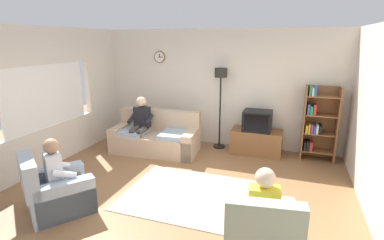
{
  "coord_description": "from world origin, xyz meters",
  "views": [
    {
      "loc": [
        1.69,
        -4.14,
        2.45
      ],
      "look_at": [
        0.02,
        0.68,
        1.08
      ],
      "focal_mm": 27.88,
      "sensor_mm": 36.0,
      "label": 1
    }
  ],
  "objects": [
    {
      "name": "left_wall_assembly",
      "position": [
        -2.86,
        0.03,
        1.34
      ],
      "size": [
        0.12,
        5.8,
        2.7
      ],
      "color": "silver",
      "rests_on": "ground_plane"
    },
    {
      "name": "back_wall_assembly",
      "position": [
        -0.0,
        2.66,
        1.35
      ],
      "size": [
        6.2,
        0.17,
        2.7
      ],
      "color": "silver",
      "rests_on": "ground_plane"
    },
    {
      "name": "person_on_couch",
      "position": [
        -1.48,
        1.5,
        0.7
      ],
      "size": [
        0.53,
        0.56,
        1.24
      ],
      "color": "black",
      "rests_on": "ground_plane"
    },
    {
      "name": "floor_lamp",
      "position": [
        0.12,
        2.35,
        1.45
      ],
      "size": [
        0.28,
        0.28,
        1.85
      ],
      "color": "black",
      "rests_on": "ground_plane"
    },
    {
      "name": "couch",
      "position": [
        -1.17,
        1.61,
        0.31
      ],
      "size": [
        1.96,
        1.01,
        0.9
      ],
      "color": "tan",
      "rests_on": "ground_plane"
    },
    {
      "name": "person_in_left_armchair",
      "position": [
        -1.42,
        -1.0,
        0.6
      ],
      "size": [
        0.62,
        0.64,
        1.12
      ],
      "color": "silver",
      "rests_on": "ground_plane"
    },
    {
      "name": "person_in_right_armchair",
      "position": [
        1.46,
        -1.01,
        0.6
      ],
      "size": [
        0.55,
        0.57,
        1.12
      ],
      "color": "yellow",
      "rests_on": "ground_plane"
    },
    {
      "name": "bookshelf",
      "position": [
        2.2,
        2.32,
        0.79
      ],
      "size": [
        0.68,
        0.36,
        1.57
      ],
      "color": "brown",
      "rests_on": "ground_plane"
    },
    {
      "name": "area_rug",
      "position": [
        0.28,
        -0.01,
        0.01
      ],
      "size": [
        2.2,
        1.7,
        0.01
      ],
      "primitive_type": "cube",
      "color": "#AD9E8E",
      "rests_on": "ground_plane"
    },
    {
      "name": "armchair_near_window",
      "position": [
        -1.47,
        -1.07,
        0.29
      ],
      "size": [
        1.17,
        1.18,
        0.9
      ],
      "color": "#9EADBC",
      "rests_on": "ground_plane"
    },
    {
      "name": "armchair_near_bookshelf",
      "position": [
        1.48,
        -1.1,
        0.29
      ],
      "size": [
        0.92,
        0.99,
        0.9
      ],
      "color": "gray",
      "rests_on": "ground_plane"
    },
    {
      "name": "ground_plane",
      "position": [
        0.0,
        0.0,
        0.0
      ],
      "size": [
        12.0,
        12.0,
        0.0
      ],
      "primitive_type": "plane",
      "color": "#8C603D"
    },
    {
      "name": "tv",
      "position": [
        0.99,
        2.23,
        0.75
      ],
      "size": [
        0.6,
        0.49,
        0.44
      ],
      "color": "black",
      "rests_on": "tv_stand"
    },
    {
      "name": "tv_stand",
      "position": [
        0.99,
        2.25,
        0.27
      ],
      "size": [
        1.1,
        0.56,
        0.53
      ],
      "color": "brown",
      "rests_on": "ground_plane"
    }
  ]
}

